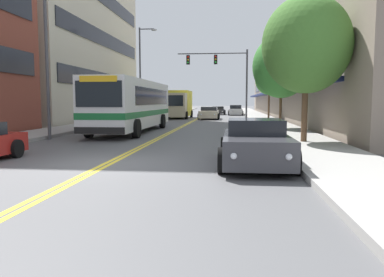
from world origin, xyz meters
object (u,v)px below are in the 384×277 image
city_bus (133,103)px  car_silver_parked_right_mid (236,110)px  traffic_signal_mast (224,70)px  car_charcoal_moving_lead (218,111)px  car_dark_grey_parked_right_foreground (255,143)px  street_tree_right_mid (281,66)px  street_tree_right_far (269,79)px  car_white_parked_left_mid (143,116)px  fire_hydrant (281,132)px  car_navy_parked_left_far (159,113)px  street_lamp_left_near (54,37)px  car_champagne_moving_second (209,113)px  street_lamp_left_far (142,67)px  street_tree_right_near (306,45)px  box_truck (178,104)px

city_bus → car_silver_parked_right_mid: size_ratio=2.52×
city_bus → traffic_signal_mast: traffic_signal_mast is taller
car_charcoal_moving_lead → car_dark_grey_parked_right_foreground: bearing=-86.5°
street_tree_right_mid → street_tree_right_far: bearing=87.6°
car_white_parked_left_mid → car_charcoal_moving_lead: (6.21, 20.59, -0.01)m
car_white_parked_left_mid → fire_hydrant: size_ratio=5.48×
car_white_parked_left_mid → traffic_signal_mast: bearing=27.2°
car_silver_parked_right_mid → fire_hydrant: car_silver_parked_right_mid is taller
car_navy_parked_left_far → street_lamp_left_near: 23.40m
city_bus → car_silver_parked_right_mid: (6.71, 29.85, -1.12)m
car_charcoal_moving_lead → street_lamp_left_near: street_lamp_left_near is taller
traffic_signal_mast → street_tree_right_mid: (4.01, -12.91, -0.87)m
car_charcoal_moving_lead → car_champagne_moving_second: bearing=-91.8°
street_lamp_left_far → car_white_parked_left_mid: bearing=-75.3°
car_dark_grey_parked_right_foreground → street_lamp_left_near: (-9.35, 6.62, 4.37)m
traffic_signal_mast → street_tree_right_mid: size_ratio=1.16×
car_silver_parked_right_mid → street_lamp_left_near: (-9.20, -35.08, 4.37)m
traffic_signal_mast → car_silver_parked_right_mid: bearing=84.7°
city_bus → traffic_signal_mast: size_ratio=1.71×
car_silver_parked_right_mid → street_tree_right_mid: street_tree_right_mid is taller
car_dark_grey_parked_right_foreground → traffic_signal_mast: bearing=93.3°
city_bus → street_tree_right_near: bearing=-34.9°
fire_hydrant → street_lamp_left_far: bearing=119.3°
car_white_parked_left_mid → street_lamp_left_far: 5.38m
car_silver_parked_right_mid → box_truck: bearing=-122.0°
car_navy_parked_left_far → box_truck: (1.96, 1.56, 1.04)m
car_charcoal_moving_lead → street_lamp_left_far: street_lamp_left_far is taller
box_truck → street_lamp_left_far: street_lamp_left_far is taller
car_navy_parked_left_far → box_truck: size_ratio=0.64×
car_silver_parked_right_mid → street_tree_right_mid: bearing=-84.7°
car_dark_grey_parked_right_foreground → fire_hydrant: size_ratio=6.07×
city_bus → car_white_parked_left_mid: bearing=100.2°
car_silver_parked_right_mid → car_charcoal_moving_lead: 3.10m
fire_hydrant → city_bus: bearing=144.2°
car_charcoal_moving_lead → street_tree_right_near: 38.66m
car_white_parked_left_mid → car_dark_grey_parked_right_foreground: size_ratio=0.90×
street_lamp_left_far → street_tree_right_near: 23.43m
street_lamp_left_near → street_tree_right_near: street_lamp_left_near is taller
car_charcoal_moving_lead → street_lamp_left_near: 37.78m
city_bus → car_champagne_moving_second: 17.66m
car_champagne_moving_second → car_white_parked_left_mid: bearing=-133.2°
traffic_signal_mast → fire_hydrant: size_ratio=9.26×
car_navy_parked_left_far → street_lamp_left_far: bearing=-101.7°
car_white_parked_left_mid → street_lamp_left_far: (-0.68, 2.57, 4.68)m
car_champagne_moving_second → street_lamp_left_far: street_lamp_left_far is taller
box_truck → traffic_signal_mast: traffic_signal_mast is taller
box_truck → street_tree_right_far: (9.79, -3.50, 2.49)m
car_navy_parked_left_far → car_silver_parked_right_mid: size_ratio=0.95×
car_silver_parked_right_mid → car_champagne_moving_second: bearing=-103.2°
car_charcoal_moving_lead → street_lamp_left_far: (-6.89, -18.02, 4.69)m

